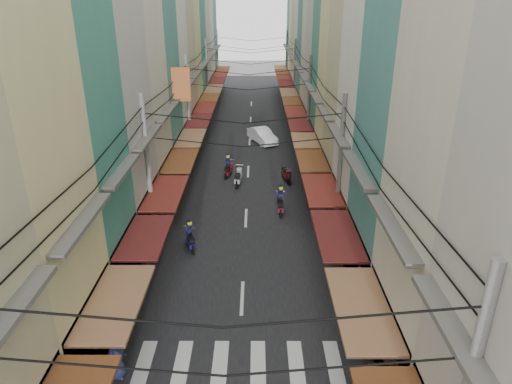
{
  "coord_description": "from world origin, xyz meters",
  "views": [
    {
      "loc": [
        0.64,
        -18.87,
        12.44
      ],
      "look_at": [
        0.61,
        4.82,
        2.24
      ],
      "focal_mm": 32.0,
      "sensor_mm": 36.0,
      "label": 1
    }
  ],
  "objects_px": {
    "market_umbrella": "(411,344)",
    "bicycle": "(404,288)",
    "white_car": "(262,143)",
    "traffic_sign": "(359,281)"
  },
  "relations": [
    {
      "from": "bicycle",
      "to": "traffic_sign",
      "type": "height_order",
      "value": "traffic_sign"
    },
    {
      "from": "market_umbrella",
      "to": "traffic_sign",
      "type": "relative_size",
      "value": 0.95
    },
    {
      "from": "traffic_sign",
      "to": "market_umbrella",
      "type": "bearing_deg",
      "value": -78.23
    },
    {
      "from": "white_car",
      "to": "bicycle",
      "type": "bearing_deg",
      "value": -99.09
    },
    {
      "from": "bicycle",
      "to": "market_umbrella",
      "type": "height_order",
      "value": "market_umbrella"
    },
    {
      "from": "white_car",
      "to": "market_umbrella",
      "type": "distance_m",
      "value": 29.39
    },
    {
      "from": "market_umbrella",
      "to": "bicycle",
      "type": "bearing_deg",
      "value": 72.92
    },
    {
      "from": "bicycle",
      "to": "market_umbrella",
      "type": "relative_size",
      "value": 0.6
    },
    {
      "from": "market_umbrella",
      "to": "traffic_sign",
      "type": "bearing_deg",
      "value": 101.77
    },
    {
      "from": "bicycle",
      "to": "market_umbrella",
      "type": "xyz_separation_m",
      "value": [
        -1.89,
        -6.15,
        2.18
      ]
    }
  ]
}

